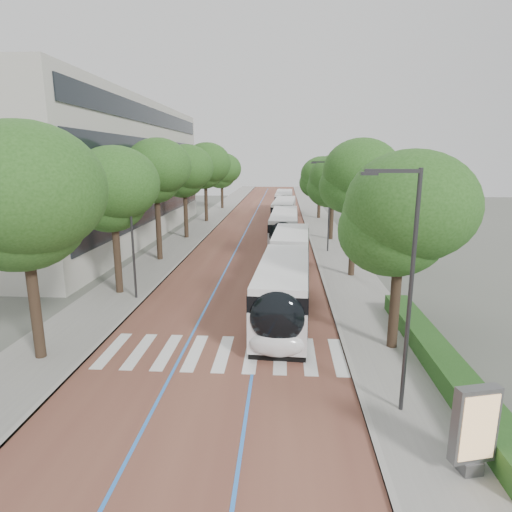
{
  "coord_description": "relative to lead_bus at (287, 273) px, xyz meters",
  "views": [
    {
      "loc": [
        2.75,
        -16.19,
        8.41
      ],
      "look_at": [
        1.08,
        9.76,
        2.4
      ],
      "focal_mm": 30.0,
      "sensor_mm": 36.0,
      "label": 1
    }
  ],
  "objects": [
    {
      "name": "ground",
      "position": [
        -3.02,
        -8.7,
        -1.63
      ],
      "size": [
        160.0,
        160.0,
        0.0
      ],
      "primitive_type": "plane",
      "color": "#51544C",
      "rests_on": "ground"
    },
    {
      "name": "road",
      "position": [
        -3.02,
        31.3,
        -1.62
      ],
      "size": [
        11.0,
        140.0,
        0.02
      ],
      "primitive_type": "cube",
      "color": "brown",
      "rests_on": "ground"
    },
    {
      "name": "sidewalk_left",
      "position": [
        -10.52,
        31.3,
        -1.57
      ],
      "size": [
        4.0,
        140.0,
        0.12
      ],
      "primitive_type": "cube",
      "color": "gray",
      "rests_on": "ground"
    },
    {
      "name": "sidewalk_right",
      "position": [
        4.48,
        31.3,
        -1.57
      ],
      "size": [
        4.0,
        140.0,
        0.12
      ],
      "primitive_type": "cube",
      "color": "gray",
      "rests_on": "ground"
    },
    {
      "name": "kerb_left",
      "position": [
        -8.62,
        31.3,
        -1.57
      ],
      "size": [
        0.2,
        140.0,
        0.14
      ],
      "primitive_type": "cube",
      "color": "gray",
      "rests_on": "ground"
    },
    {
      "name": "kerb_right",
      "position": [
        2.58,
        31.3,
        -1.57
      ],
      "size": [
        0.2,
        140.0,
        0.14
      ],
      "primitive_type": "cube",
      "color": "gray",
      "rests_on": "ground"
    },
    {
      "name": "zebra_crossing",
      "position": [
        -2.82,
        -7.7,
        -1.6
      ],
      "size": [
        10.55,
        3.6,
        0.01
      ],
      "color": "silver",
      "rests_on": "ground"
    },
    {
      "name": "lane_line_left",
      "position": [
        -4.62,
        31.3,
        -1.6
      ],
      "size": [
        0.12,
        126.0,
        0.01
      ],
      "primitive_type": "cube",
      "color": "blue",
      "rests_on": "road"
    },
    {
      "name": "lane_line_right",
      "position": [
        -1.42,
        31.3,
        -1.6
      ],
      "size": [
        0.12,
        126.0,
        0.01
      ],
      "primitive_type": "cube",
      "color": "blue",
      "rests_on": "road"
    },
    {
      "name": "office_building",
      "position": [
        -22.49,
        19.3,
        5.37
      ],
      "size": [
        18.11,
        40.0,
        14.0
      ],
      "color": "#B2B1A5",
      "rests_on": "ground"
    },
    {
      "name": "hedge",
      "position": [
        6.08,
        -8.7,
        -1.11
      ],
      "size": [
        1.2,
        14.0,
        0.8
      ],
      "primitive_type": "cube",
      "color": "#1F4618",
      "rests_on": "sidewalk_right"
    },
    {
      "name": "streetlight_near",
      "position": [
        3.6,
        -11.7,
        3.19
      ],
      "size": [
        1.82,
        0.2,
        8.0
      ],
      "color": "#2F2F32",
      "rests_on": "sidewalk_right"
    },
    {
      "name": "streetlight_far",
      "position": [
        3.6,
        13.3,
        3.19
      ],
      "size": [
        1.82,
        0.2,
        8.0
      ],
      "color": "#2F2F32",
      "rests_on": "sidewalk_right"
    },
    {
      "name": "lamp_post_left",
      "position": [
        -9.12,
        -0.7,
        2.49
      ],
      "size": [
        0.14,
        0.14,
        8.0
      ],
      "primitive_type": "cylinder",
      "color": "#2F2F32",
      "rests_on": "sidewalk_left"
    },
    {
      "name": "trees_left",
      "position": [
        -10.52,
        17.38,
        5.0
      ],
      "size": [
        6.2,
        61.04,
        9.72
      ],
      "color": "black",
      "rests_on": "ground"
    },
    {
      "name": "trees_right",
      "position": [
        4.68,
        15.1,
        4.31
      ],
      "size": [
        5.93,
        47.68,
        9.12
      ],
      "color": "black",
      "rests_on": "ground"
    },
    {
      "name": "lead_bus",
      "position": [
        0.0,
        0.0,
        0.0
      ],
      "size": [
        3.52,
        18.51,
        3.2
      ],
      "rotation": [
        0.0,
        0.0,
        -0.06
      ],
      "color": "black",
      "rests_on": "ground"
    },
    {
      "name": "bus_queued_0",
      "position": [
        -0.19,
        16.09,
        -0.0
      ],
      "size": [
        2.84,
        12.46,
        3.2
      ],
      "rotation": [
        0.0,
        0.0,
        -0.03
      ],
      "color": "silver",
      "rests_on": "ground"
    },
    {
      "name": "bus_queued_1",
      "position": [
        -0.2,
        28.79,
        -0.0
      ],
      "size": [
        3.14,
        12.51,
        3.2
      ],
      "rotation": [
        0.0,
        0.0,
        -0.05
      ],
      "color": "silver",
      "rests_on": "ground"
    },
    {
      "name": "bus_queued_2",
      "position": [
        -0.21,
        41.9,
        -0.0
      ],
      "size": [
        2.77,
        12.45,
        3.2
      ],
      "rotation": [
        0.0,
        0.0,
        -0.02
      ],
      "color": "silver",
      "rests_on": "ground"
    },
    {
      "name": "ad_panel",
      "position": [
        4.84,
        -14.61,
        -0.19
      ],
      "size": [
        1.26,
        0.62,
        2.52
      ],
      "rotation": [
        0.0,
        0.0,
        0.25
      ],
      "color": "#59595B",
      "rests_on": "sidewalk_right"
    }
  ]
}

